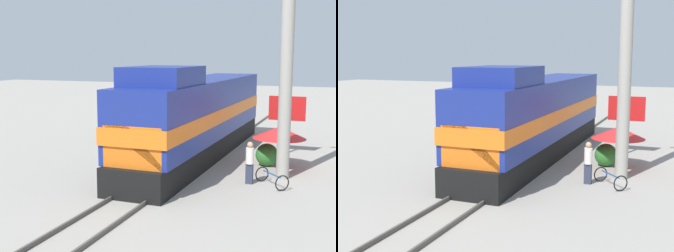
% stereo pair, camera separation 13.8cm
% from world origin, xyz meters
% --- Properties ---
extents(ground_plane, '(120.00, 120.00, 0.00)m').
position_xyz_m(ground_plane, '(0.00, 0.00, 0.00)').
color(ground_plane, gray).
extents(rail_near, '(0.08, 40.49, 0.15)m').
position_xyz_m(rail_near, '(-0.72, 0.00, 0.07)').
color(rail_near, '#4C4742').
rests_on(rail_near, ground_plane).
extents(rail_far, '(0.08, 40.49, 0.15)m').
position_xyz_m(rail_far, '(0.72, 0.00, 0.07)').
color(rail_far, '#4C4742').
rests_on(rail_far, ground_plane).
extents(locomotive, '(2.89, 16.96, 4.93)m').
position_xyz_m(locomotive, '(0.00, 1.75, 2.20)').
color(locomotive, black).
rests_on(locomotive, ground_plane).
extents(utility_pole, '(1.80, 0.56, 11.84)m').
position_xyz_m(utility_pole, '(4.82, -0.67, 5.95)').
color(utility_pole, '#9E998E').
rests_on(utility_pole, ground_plane).
extents(vendor_umbrella, '(2.55, 2.55, 2.02)m').
position_xyz_m(vendor_umbrella, '(4.35, 1.22, 1.73)').
color(vendor_umbrella, '#4C4C4C').
rests_on(vendor_umbrella, ground_plane).
extents(billboard_sign, '(1.98, 0.12, 3.18)m').
position_xyz_m(billboard_sign, '(4.23, 4.65, 2.34)').
color(billboard_sign, '#595959').
rests_on(billboard_sign, ground_plane).
extents(shrub_cluster, '(1.11, 1.11, 1.11)m').
position_xyz_m(shrub_cluster, '(3.77, 1.39, 0.56)').
color(shrub_cluster, '#2D722D').
rests_on(shrub_cluster, ground_plane).
extents(person_bystander, '(0.34, 0.34, 1.81)m').
position_xyz_m(person_bystander, '(3.64, -2.10, 0.99)').
color(person_bystander, '#2D3347').
rests_on(person_bystander, ground_plane).
extents(bicycle, '(1.53, 1.60, 0.65)m').
position_xyz_m(bicycle, '(4.59, -2.12, 0.34)').
color(bicycle, black).
rests_on(bicycle, ground_plane).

